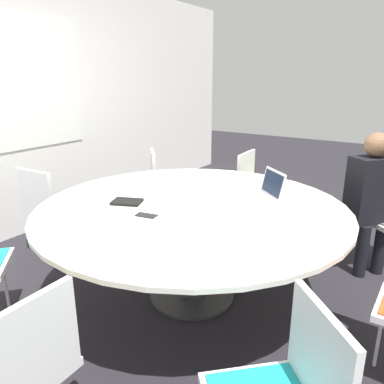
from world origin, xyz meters
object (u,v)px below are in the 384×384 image
(chair_5, at_px, (16,366))
(spiral_notebook, at_px, (127,202))
(cell_phone, at_px, (146,215))
(chair_2, at_px, (165,182))
(person_0, at_px, (372,193))
(chair_3, at_px, (49,204))
(laptop, at_px, (265,192))
(chair_1, at_px, (256,185))

(chair_5, bearing_deg, spiral_notebook, 21.35)
(spiral_notebook, bearing_deg, cell_phone, -113.62)
(spiral_notebook, bearing_deg, chair_2, 26.09)
(person_0, bearing_deg, chair_3, -21.79)
(laptop, xyz_separation_m, spiral_notebook, (-0.66, 0.80, -0.04))
(chair_3, height_order, laptop, laptop)
(chair_2, height_order, laptop, laptop)
(chair_3, relative_size, spiral_notebook, 3.40)
(person_0, relative_size, spiral_notebook, 4.79)
(spiral_notebook, relative_size, cell_phone, 1.67)
(spiral_notebook, distance_m, cell_phone, 0.31)
(chair_5, bearing_deg, cell_phone, 10.68)
(person_0, bearing_deg, chair_2, -46.26)
(chair_1, relative_size, chair_5, 1.00)
(person_0, bearing_deg, spiral_notebook, -5.53)
(spiral_notebook, bearing_deg, chair_3, 85.50)
(laptop, xyz_separation_m, cell_phone, (-0.78, 0.51, -0.05))
(chair_1, distance_m, laptop, 1.20)
(laptop, bearing_deg, spiral_notebook, -99.86)
(chair_2, bearing_deg, chair_3, -62.17)
(laptop, bearing_deg, cell_phone, -82.47)
(person_0, distance_m, cell_phone, 1.90)
(chair_2, bearing_deg, chair_5, -17.59)
(chair_3, xyz_separation_m, spiral_notebook, (-0.08, -1.05, 0.24))
(cell_phone, bearing_deg, chair_2, 33.08)
(chair_5, distance_m, cell_phone, 1.19)
(chair_1, distance_m, chair_5, 2.97)
(chair_5, bearing_deg, person_0, -20.76)
(chair_5, xyz_separation_m, spiral_notebook, (1.26, 0.54, 0.24))
(chair_1, height_order, chair_3, same)
(cell_phone, bearing_deg, person_0, -37.54)
(chair_5, height_order, spiral_notebook, chair_5)
(chair_1, xyz_separation_m, chair_2, (-0.43, 0.91, 0.00))
(chair_1, bearing_deg, chair_5, 2.14)
(chair_2, relative_size, person_0, 0.71)
(chair_2, bearing_deg, chair_1, 72.88)
(person_0, xyz_separation_m, spiral_notebook, (-1.38, 1.44, 0.05))
(laptop, bearing_deg, chair_5, -56.99)
(chair_2, bearing_deg, cell_phone, -9.18)
(chair_5, bearing_deg, chair_2, 22.82)
(chair_3, bearing_deg, person_0, 24.72)
(chair_1, height_order, laptop, laptop)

